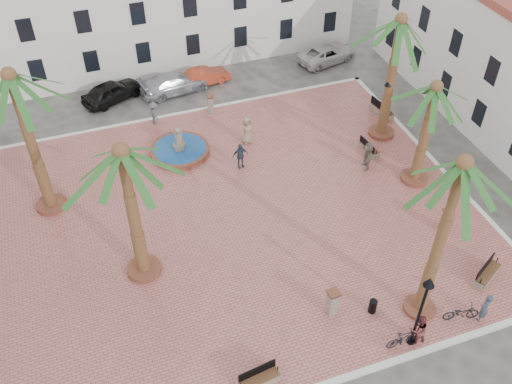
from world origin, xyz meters
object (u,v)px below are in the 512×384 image
Objects in this scene: palm_sw at (124,168)px; bench_ne at (381,110)px; palm_e at (433,100)px; car_silver at (174,83)px; palm_ne at (399,34)px; cyclist_b at (419,329)px; fountain at (180,149)px; palm_s at (459,181)px; pedestrian_east at (368,156)px; cyclist_a at (485,308)px; pedestrian_fountain_b at (240,156)px; lamppost_e at (386,99)px; bicycle_a at (461,313)px; car_red at (204,76)px; lamppost_s at (424,300)px; pedestrian_north at (154,113)px; litter_bin at (373,306)px; palm_nw at (14,92)px; bollard_e at (446,220)px; car_white at (327,54)px; pedestrian_fountain_a at (247,130)px; bench_e at (369,149)px; bench_s at (259,380)px; bicycle_b at (403,338)px; bollard_se at (332,302)px; bench_se at (487,274)px.

palm_sw reaches higher than bench_ne.
car_silver is at bearing 127.31° from palm_e.
cyclist_b is at bearing -113.26° from palm_ne.
palm_s is at bearing -63.39° from fountain.
pedestrian_east is at bearing 75.88° from palm_s.
pedestrian_fountain_b is (-7.04, 14.45, 0.00)m from cyclist_a.
lamppost_e reaches higher than pedestrian_east.
car_red is at bearing 26.09° from bicycle_a.
lamppost_s is 2.64× the size of cyclist_b.
pedestrian_north reaches higher than bench_ne.
palm_sw reaches higher than litter_bin.
palm_ne is 4.95× the size of cyclist_b.
palm_nw is 23.63m from bicycle_a.
pedestrian_north is (-12.64, 15.24, 0.05)m from bollard_e.
bicycle_a is at bearing 156.06° from car_white.
lamppost_e is 2.22× the size of pedestrian_fountain_a.
palm_ne reaches higher than litter_bin.
bench_e is 11.91m from car_white.
car_red is at bearing 72.18° from bench_s.
lamppost_s is 16.94m from pedestrian_fountain_a.
bench_s is 1.03× the size of pedestrian_east.
palm_e reaches higher than cyclist_b.
bicycle_a is at bearing 165.09° from bench_e.
bollard_e is at bearing 46.05° from lamppost_s.
palm_sw reaches higher than cyclist_b.
car_white is at bearing 51.96° from bench_s.
palm_s is (7.82, -15.61, 7.82)m from fountain.
lamppost_e reaches higher than bench_s.
bench_e is at bearing -4.59° from palm_nw.
pedestrian_north is (-0.77, 3.74, 0.54)m from fountain.
fountain is 7.52m from car_silver.
palm_s reaches higher than fountain.
fountain reaches higher than car_white.
palm_s is 7.93m from bicycle_b.
bench_e is at bearing 169.04° from pedestrian_east.
litter_bin is at bearing -120.16° from lamppost_e.
car_red is (-9.17, 10.23, -6.65)m from palm_ne.
pedestrian_east is at bearing 53.93° from bollard_se.
palm_s is at bearing -51.60° from cyclist_a.
bench_ne is at bearing 65.30° from lamppost_s.
bench_ne is 1.44× the size of bollard_e.
bollard_se is at bearing -43.05° from cyclist_a.
bollard_e reaches higher than car_silver.
bicycle_a is (1.48, -1.11, -7.63)m from palm_s.
palm_s is at bearing -178.39° from car_red.
palm_nw reaches higher than lamppost_e.
pedestrian_fountain_a reaches higher than pedestrian_north.
car_red is at bearing 84.34° from pedestrian_fountain_b.
bicycle_a is (-3.69, -14.21, -6.67)m from palm_ne.
bench_se is 0.47× the size of lamppost_e.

